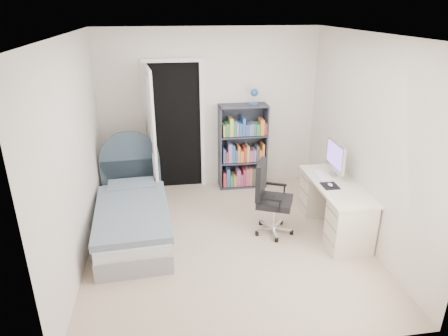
{
  "coord_description": "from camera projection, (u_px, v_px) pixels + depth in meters",
  "views": [
    {
      "loc": [
        -0.69,
        -4.3,
        2.78
      ],
      "look_at": [
        -0.03,
        0.09,
        0.96
      ],
      "focal_mm": 32.0,
      "sensor_mm": 36.0,
      "label": 1
    }
  ],
  "objects": [
    {
      "name": "room_shell",
      "position": [
        227.0,
        148.0,
        4.61
      ],
      "size": [
        3.5,
        3.7,
        2.6
      ],
      "color": "tan",
      "rests_on": "ground"
    },
    {
      "name": "door",
      "position": [
        160.0,
        131.0,
        5.97
      ],
      "size": [
        0.92,
        0.83,
        2.06
      ],
      "color": "black",
      "rests_on": "ground"
    },
    {
      "name": "bed",
      "position": [
        133.0,
        215.0,
        5.16
      ],
      "size": [
        0.99,
        1.91,
        1.15
      ],
      "color": "gray",
      "rests_on": "ground"
    },
    {
      "name": "nightstand",
      "position": [
        132.0,
        169.0,
        6.21
      ],
      "size": [
        0.42,
        0.42,
        0.62
      ],
      "color": "tan",
      "rests_on": "ground"
    },
    {
      "name": "floor_lamp",
      "position": [
        150.0,
        159.0,
        6.23
      ],
      "size": [
        0.19,
        0.19,
        1.36
      ],
      "color": "silver",
      "rests_on": "ground"
    },
    {
      "name": "bookcase",
      "position": [
        243.0,
        151.0,
        6.42
      ],
      "size": [
        0.76,
        0.33,
        1.61
      ],
      "color": "#333846",
      "rests_on": "ground"
    },
    {
      "name": "desk",
      "position": [
        334.0,
        204.0,
        5.21
      ],
      "size": [
        0.55,
        1.37,
        1.12
      ],
      "color": "beige",
      "rests_on": "ground"
    },
    {
      "name": "office_chair",
      "position": [
        269.0,
        195.0,
        5.1
      ],
      "size": [
        0.57,
        0.57,
        0.97
      ],
      "color": "silver",
      "rests_on": "ground"
    }
  ]
}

